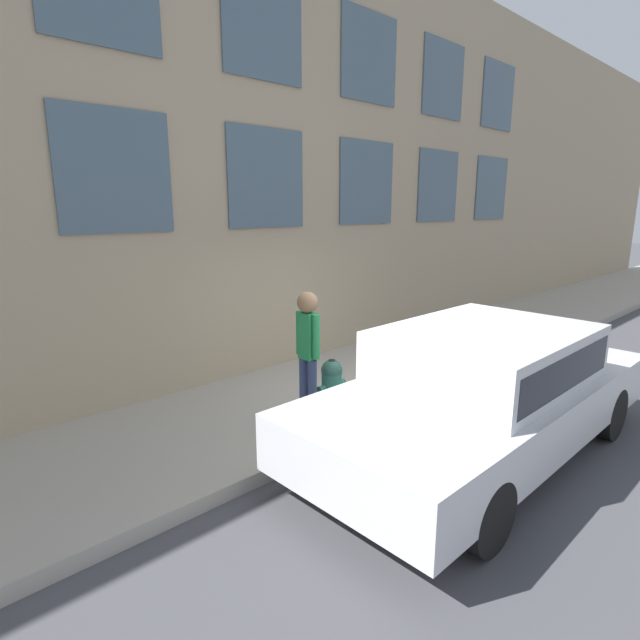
# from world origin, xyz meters

# --- Properties ---
(ground_plane) EXTENTS (80.00, 80.00, 0.00)m
(ground_plane) POSITION_xyz_m (0.00, 0.00, 0.00)
(ground_plane) COLOR #47474C
(sidewalk) EXTENTS (2.70, 60.00, 0.17)m
(sidewalk) POSITION_xyz_m (1.35, 0.00, 0.08)
(sidewalk) COLOR #A8A093
(sidewalk) RESTS_ON ground_plane
(building_facade) EXTENTS (0.33, 40.00, 7.49)m
(building_facade) POSITION_xyz_m (2.85, 0.00, 3.75)
(building_facade) COLOR tan
(building_facade) RESTS_ON ground_plane
(fire_hydrant) EXTENTS (0.37, 0.47, 0.72)m
(fire_hydrant) POSITION_xyz_m (0.63, 0.57, 0.54)
(fire_hydrant) COLOR #2D7260
(fire_hydrant) RESTS_ON sidewalk
(person) EXTENTS (0.40, 0.27, 1.67)m
(person) POSITION_xyz_m (0.70, 0.94, 1.17)
(person) COLOR navy
(person) RESTS_ON sidewalk
(parked_car_silver_near) EXTENTS (2.07, 5.01, 1.54)m
(parked_car_silver_near) POSITION_xyz_m (-1.20, -0.10, 0.85)
(parked_car_silver_near) COLOR black
(parked_car_silver_near) RESTS_ON ground_plane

